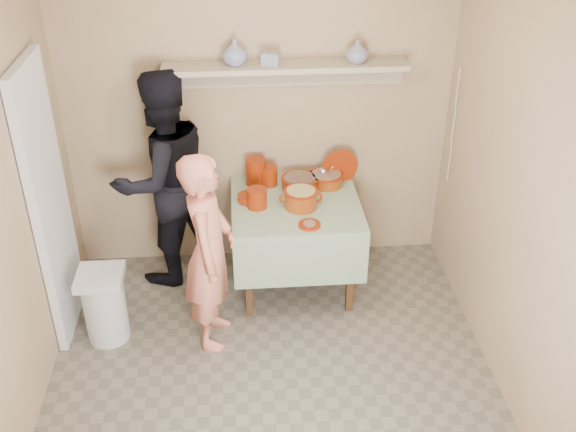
{
  "coord_description": "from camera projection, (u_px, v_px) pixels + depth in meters",
  "views": [
    {
      "loc": [
        -0.16,
        -3.14,
        3.28
      ],
      "look_at": [
        0.15,
        0.75,
        0.95
      ],
      "focal_mm": 42.0,
      "sensor_mm": 36.0,
      "label": 1
    }
  ],
  "objects": [
    {
      "name": "front_plate",
      "position": [
        309.0,
        225.0,
        4.79
      ],
      "size": [
        0.16,
        0.16,
        0.03
      ],
      "color": "maroon",
      "rests_on": "serving_table"
    },
    {
      "name": "trash_bin",
      "position": [
        105.0,
        305.0,
        4.78
      ],
      "size": [
        0.32,
        0.32,
        0.56
      ],
      "color": "silver",
      "rests_on": "ground"
    },
    {
      "name": "tile_panel",
      "position": [
        50.0,
        204.0,
        4.58
      ],
      "size": [
        0.06,
        0.7,
        2.0
      ],
      "primitive_type": "cube",
      "color": "silver",
      "rests_on": "ground"
    },
    {
      "name": "person_cook",
      "position": [
        209.0,
        252.0,
        4.56
      ],
      "size": [
        0.4,
        0.57,
        1.46
      ],
      "primitive_type": "imported",
      "rotation": [
        0.0,
        0.0,
        1.46
      ],
      "color": "#D8745D",
      "rests_on": "ground"
    },
    {
      "name": "empty_bowl",
      "position": [
        249.0,
        198.0,
        5.09
      ],
      "size": [
        0.18,
        0.18,
        0.05
      ],
      "primitive_type": "cylinder",
      "color": "maroon",
      "rests_on": "serving_table"
    },
    {
      "name": "electrical_cord",
      "position": [
        453.0,
        126.0,
        5.1
      ],
      "size": [
        0.01,
        0.05,
        0.9
      ],
      "color": "silver",
      "rests_on": "wall_shelf"
    },
    {
      "name": "wall_shelf",
      "position": [
        285.0,
        69.0,
        4.95
      ],
      "size": [
        1.8,
        0.25,
        0.21
      ],
      "color": "tan",
      "rests_on": "room_shell"
    },
    {
      "name": "vase_right",
      "position": [
        357.0,
        51.0,
        4.88
      ],
      "size": [
        0.18,
        0.18,
        0.17
      ],
      "primitive_type": "imported",
      "rotation": [
        0.0,
        0.0,
        -0.16
      ],
      "color": "navy",
      "rests_on": "wall_shelf"
    },
    {
      "name": "ceramic_box",
      "position": [
        271.0,
        59.0,
        4.85
      ],
      "size": [
        0.15,
        0.13,
        0.09
      ],
      "primitive_type": "cube",
      "rotation": [
        0.0,
        0.0,
        -0.32
      ],
      "color": "navy",
      "rests_on": "wall_shelf"
    },
    {
      "name": "plate_stack_b",
      "position": [
        269.0,
        175.0,
        5.29
      ],
      "size": [
        0.14,
        0.14,
        0.16
      ],
      "primitive_type": "cylinder",
      "color": "maroon",
      "rests_on": "serving_table"
    },
    {
      "name": "serving_table",
      "position": [
        295.0,
        215.0,
        5.16
      ],
      "size": [
        0.97,
        0.97,
        0.76
      ],
      "color": "#4C2D16",
      "rests_on": "ground"
    },
    {
      "name": "plate_stack_a",
      "position": [
        256.0,
        171.0,
        5.29
      ],
      "size": [
        0.16,
        0.16,
        0.22
      ],
      "primitive_type": "cylinder",
      "color": "maroon",
      "rests_on": "serving_table"
    },
    {
      "name": "room_shell",
      "position": [
        271.0,
        182.0,
        3.55
      ],
      "size": [
        3.04,
        3.54,
        2.62
      ],
      "color": "tan",
      "rests_on": "ground"
    },
    {
      "name": "cazuela_meat_a",
      "position": [
        300.0,
        182.0,
        5.25
      ],
      "size": [
        0.3,
        0.3,
        0.1
      ],
      "color": "maroon",
      "rests_on": "serving_table"
    },
    {
      "name": "cazuela_rice",
      "position": [
        301.0,
        197.0,
        4.98
      ],
      "size": [
        0.33,
        0.25,
        0.14
      ],
      "color": "maroon",
      "rests_on": "serving_table"
    },
    {
      "name": "ground",
      "position": [
        274.0,
        401.0,
        4.38
      ],
      "size": [
        3.5,
        3.5,
        0.0
      ],
      "primitive_type": "plane",
      "color": "#696252",
      "rests_on": "ground"
    },
    {
      "name": "person_helper",
      "position": [
        164.0,
        180.0,
        5.17
      ],
      "size": [
        1.07,
        1.02,
        1.74
      ],
      "primitive_type": "imported",
      "rotation": [
        0.0,
        0.0,
        -2.54
      ],
      "color": "black",
      "rests_on": "ground"
    },
    {
      "name": "ladle",
      "position": [
        323.0,
        171.0,
        5.29
      ],
      "size": [
        0.08,
        0.26,
        0.19
      ],
      "color": "silver",
      "rests_on": "cazuela_meat_b"
    },
    {
      "name": "propped_lid",
      "position": [
        340.0,
        167.0,
        5.33
      ],
      "size": [
        0.29,
        0.07,
        0.29
      ],
      "primitive_type": "cylinder",
      "rotation": [
        1.53,
        0.0,
        0.15
      ],
      "color": "maroon",
      "rests_on": "serving_table"
    },
    {
      "name": "vase_left",
      "position": [
        235.0,
        52.0,
        4.83
      ],
      "size": [
        0.25,
        0.25,
        0.19
      ],
      "primitive_type": "imported",
      "rotation": [
        0.0,
        0.0,
        0.44
      ],
      "color": "navy",
      "rests_on": "wall_shelf"
    },
    {
      "name": "bowl_stack",
      "position": [
        257.0,
        198.0,
        4.99
      ],
      "size": [
        0.15,
        0.15,
        0.15
      ],
      "primitive_type": "cylinder",
      "color": "maroon",
      "rests_on": "serving_table"
    },
    {
      "name": "cazuela_meat_b",
      "position": [
        326.0,
        178.0,
        5.3
      ],
      "size": [
        0.28,
        0.28,
        0.1
      ],
      "color": "maroon",
      "rests_on": "serving_table"
    }
  ]
}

